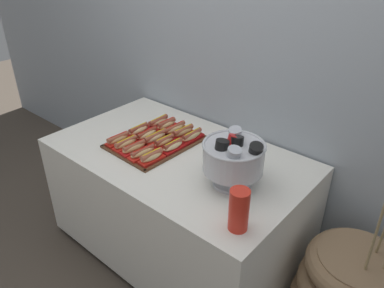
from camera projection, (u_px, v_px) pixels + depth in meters
The scene contains 21 objects.
ground_plane at pixel (179, 246), 2.58m from camera, with size 10.00×10.00×0.00m, color #4C4238.
back_wall at pixel (233, 40), 2.27m from camera, with size 6.00×0.10×2.60m, color #9EA8B2.
buffet_table at pixel (178, 200), 2.38m from camera, with size 1.52×0.90×0.74m.
serving_tray at pixel (156, 142), 2.31m from camera, with size 0.42×0.54×0.01m.
hot_dog_0 at pixel (118, 139), 2.27m from camera, with size 0.07×0.16×0.06m.
hot_dog_1 at pixel (126, 144), 2.23m from camera, with size 0.07×0.17×0.06m.
hot_dog_2 at pixel (134, 148), 2.19m from camera, with size 0.08×0.18×0.06m.
hot_dog_3 at pixel (143, 153), 2.14m from camera, with size 0.08×0.18×0.06m.
hot_dog_4 at pixel (152, 157), 2.10m from camera, with size 0.07×0.16×0.06m.
hot_dog_5 at pixel (139, 130), 2.38m from camera, with size 0.07×0.16×0.06m.
hot_dog_6 at pixel (147, 134), 2.34m from camera, with size 0.07×0.17×0.06m.
hot_dog_7 at pixel (155, 138), 2.29m from camera, with size 0.06×0.18×0.06m.
hot_dog_8 at pixel (164, 142), 2.25m from camera, with size 0.07×0.15×0.06m.
hot_dog_9 at pixel (173, 146), 2.20m from camera, with size 0.07×0.16×0.06m.
hot_dog_10 at pixel (158, 122), 2.49m from camera, with size 0.06×0.17×0.06m.
hot_dog_11 at pixel (166, 125), 2.44m from camera, with size 0.07×0.16×0.07m.
hot_dog_12 at pixel (175, 129), 2.40m from camera, with size 0.07×0.18×0.06m.
hot_dog_13 at pixel (183, 132), 2.35m from camera, with size 0.08×0.17×0.06m.
hot_dog_14 at pixel (192, 136), 2.31m from camera, with size 0.06×0.18×0.06m.
punch_bowl at pixel (234, 156), 1.86m from camera, with size 0.32×0.31×0.28m.
cup_stack at pixel (239, 210), 1.60m from camera, with size 0.09×0.09×0.20m.
Camera 1 is at (1.31, -1.38, 1.87)m, focal length 35.47 mm.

